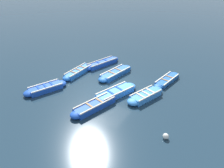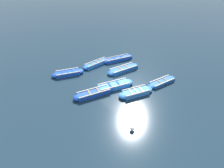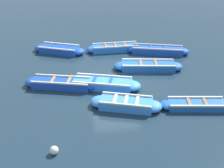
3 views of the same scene
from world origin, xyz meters
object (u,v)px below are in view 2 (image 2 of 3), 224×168
object	(u,v)px
boat_outer_right	(68,73)
boat_inner_gap	(94,93)
boat_stern_in	(97,63)
boat_bow_out	(162,82)
boat_near_quay	(118,59)
buoy_orange_near	(132,129)
boat_end_of_row	(136,92)
boat_tucked	(114,86)
boat_alongside	(123,69)

from	to	relation	value
boat_outer_right	boat_inner_gap	size ratio (longest dim) A/B	0.88
boat_stern_in	boat_bow_out	bearing A→B (deg)	-70.41
boat_near_quay	boat_stern_in	size ratio (longest dim) A/B	1.08
boat_stern_in	boat_near_quay	bearing A→B (deg)	-17.12
boat_near_quay	boat_stern_in	distance (m)	2.65
buoy_orange_near	boat_near_quay	bearing A→B (deg)	52.38
boat_bow_out	buoy_orange_near	xyz separation A→B (m)	(-6.31, -2.04, 0.01)
boat_end_of_row	boat_tucked	size ratio (longest dim) A/B	0.85
boat_tucked	boat_stern_in	world-z (taller)	boat_tucked
boat_end_of_row	boat_alongside	distance (m)	4.10
boat_end_of_row	boat_near_quay	distance (m)	6.51
boat_near_quay	buoy_orange_near	distance (m)	10.41
boat_tucked	boat_near_quay	xyz separation A→B (m)	(3.95, 3.69, -0.01)
boat_inner_gap	boat_stern_in	distance (m)	5.38
boat_outer_right	boat_stern_in	xyz separation A→B (m)	(3.48, -0.30, -0.01)
boat_inner_gap	buoy_orange_near	world-z (taller)	boat_inner_gap
boat_alongside	boat_tucked	distance (m)	3.19
boat_bow_out	boat_outer_right	bearing A→B (deg)	129.32
boat_inner_gap	buoy_orange_near	xyz separation A→B (m)	(-0.37, -4.91, -0.04)
boat_bow_out	buoy_orange_near	bearing A→B (deg)	-162.11
boat_inner_gap	boat_stern_in	xyz separation A→B (m)	(3.46, 4.12, -0.01)
boat_near_quay	boat_bow_out	bearing A→B (deg)	-90.39
boat_outer_right	boat_alongside	world-z (taller)	boat_outer_right
boat_bow_out	boat_stern_in	distance (m)	7.41
boat_bow_out	boat_tucked	bearing A→B (deg)	147.21
boat_bow_out	boat_tucked	xyz separation A→B (m)	(-3.91, 2.52, 0.05)
boat_bow_out	boat_inner_gap	size ratio (longest dim) A/B	0.90
buoy_orange_near	boat_end_of_row	bearing A→B (deg)	38.70
boat_alongside	boat_tucked	world-z (taller)	boat_tucked
boat_end_of_row	boat_bow_out	world-z (taller)	boat_end_of_row
buoy_orange_near	boat_inner_gap	bearing A→B (deg)	85.73
boat_outer_right	buoy_orange_near	bearing A→B (deg)	-92.11
boat_end_of_row	boat_tucked	world-z (taller)	same
boat_alongside	boat_inner_gap	xyz separation A→B (m)	(-4.81, -1.23, 0.01)
boat_outer_right	buoy_orange_near	xyz separation A→B (m)	(-0.34, -9.32, -0.03)
boat_outer_right	boat_stern_in	size ratio (longest dim) A/B	0.93
boat_bow_out	boat_alongside	distance (m)	4.25
boat_outer_right	boat_end_of_row	world-z (taller)	boat_end_of_row
boat_stern_in	boat_alongside	bearing A→B (deg)	-64.93
boat_alongside	buoy_orange_near	bearing A→B (deg)	-130.13
boat_near_quay	boat_inner_gap	xyz separation A→B (m)	(-5.99, -3.34, 0.01)
boat_end_of_row	boat_bow_out	distance (m)	3.17
boat_alongside	boat_near_quay	world-z (taller)	boat_alongside
boat_bow_out	boat_tucked	size ratio (longest dim) A/B	0.87
boat_end_of_row	boat_inner_gap	bearing A→B (deg)	140.12
boat_bow_out	boat_stern_in	world-z (taller)	boat_stern_in
boat_tucked	buoy_orange_near	size ratio (longest dim) A/B	12.01
boat_bow_out	boat_tucked	world-z (taller)	boat_tucked
boat_alongside	boat_stern_in	xyz separation A→B (m)	(-1.35, 2.89, -0.00)
boat_alongside	boat_near_quay	distance (m)	2.41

